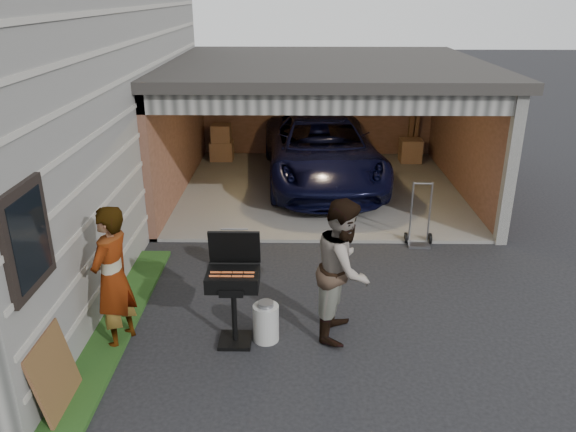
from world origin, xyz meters
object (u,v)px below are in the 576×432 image
(propane_tank, at_px, (266,323))
(minivan, at_px, (321,153))
(bbq_grill, at_px, (233,282))
(plywood_panel, at_px, (55,374))
(man, at_px, (343,269))
(hand_truck, at_px, (419,233))
(woman, at_px, (113,278))

(propane_tank, bearing_deg, minivan, 81.41)
(bbq_grill, bearing_deg, minivan, 78.02)
(bbq_grill, relative_size, propane_tank, 2.90)
(propane_tank, height_order, plywood_panel, plywood_panel)
(man, xyz_separation_m, propane_tank, (-1.00, -0.20, -0.70))
(man, relative_size, hand_truck, 1.62)
(woman, bearing_deg, propane_tank, 109.06)
(man, bearing_deg, hand_truck, -16.06)
(man, height_order, bbq_grill, man)
(bbq_grill, distance_m, propane_tank, 0.74)
(propane_tank, distance_m, hand_truck, 4.00)
(man, xyz_separation_m, bbq_grill, (-1.40, -0.23, -0.08))
(propane_tank, height_order, hand_truck, hand_truck)
(minivan, distance_m, man, 6.25)
(man, bearing_deg, bbq_grill, 112.93)
(woman, bearing_deg, minivan, 172.62)
(man, height_order, hand_truck, man)
(minivan, xyz_separation_m, propane_tank, (-0.97, -6.45, -0.50))
(plywood_panel, bearing_deg, propane_tank, 31.42)
(plywood_panel, bearing_deg, woman, 76.54)
(hand_truck, bearing_deg, woman, -142.32)
(hand_truck, bearing_deg, minivan, 118.41)
(woman, xyz_separation_m, man, (2.90, 0.29, 0.00))
(bbq_grill, height_order, hand_truck, bbq_grill)
(minivan, distance_m, propane_tank, 6.55)
(propane_tank, relative_size, hand_truck, 0.43)
(minivan, xyz_separation_m, woman, (-2.87, -6.54, 0.20))
(minivan, bearing_deg, bbq_grill, -106.36)
(man, relative_size, plywood_panel, 2.08)
(man, xyz_separation_m, hand_truck, (1.60, 2.83, -0.72))
(propane_tank, distance_m, plywood_panel, 2.59)
(minivan, bearing_deg, hand_truck, -68.92)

